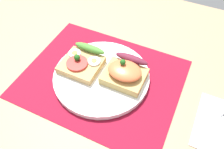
{
  "coord_description": "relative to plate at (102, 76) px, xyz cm",
  "views": [
    {
      "loc": [
        18.39,
        -32.56,
        46.76
      ],
      "look_at": [
        3.0,
        0.0,
        3.19
      ],
      "focal_mm": 36.68,
      "sensor_mm": 36.0,
      "label": 1
    }
  ],
  "objects": [
    {
      "name": "fork",
      "position": [
        30.47,
        -0.49,
        -0.24
      ],
      "size": [
        1.62,
        12.96,
        0.32
      ],
      "color": "#B7B7BC",
      "rests_on": "napkin"
    },
    {
      "name": "sandwich_egg_tomato",
      "position": [
        -5.89,
        0.57,
        2.06
      ],
      "size": [
        10.0,
        10.68,
        4.01
      ],
      "color": "tan",
      "rests_on": "plate"
    },
    {
      "name": "sandwich_salmon",
      "position": [
        5.85,
        1.53,
        2.87
      ],
      "size": [
        10.23,
        9.74,
        5.97
      ],
      "color": "tan",
      "rests_on": "plate"
    },
    {
      "name": "plate",
      "position": [
        0.0,
        0.0,
        0.0
      ],
      "size": [
        24.68,
        24.68,
        1.39
      ],
      "primitive_type": "cylinder",
      "color": "white",
      "rests_on": "placemat"
    },
    {
      "name": "placemat",
      "position": [
        0.0,
        0.0,
        -0.85
      ],
      "size": [
        40.06,
        32.07,
        0.3
      ],
      "primitive_type": "cube",
      "color": "maroon",
      "rests_on": "ground_plane"
    },
    {
      "name": "ground_plane",
      "position": [
        0.0,
        0.0,
        -2.6
      ],
      "size": [
        120.0,
        90.0,
        3.2
      ],
      "primitive_type": "cube",
      "color": "tan"
    },
    {
      "name": "napkin",
      "position": [
        30.51,
        -0.9,
        -0.7
      ],
      "size": [
        11.48,
        14.71,
        0.6
      ],
      "primitive_type": "cube",
      "color": "white",
      "rests_on": "ground_plane"
    }
  ]
}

